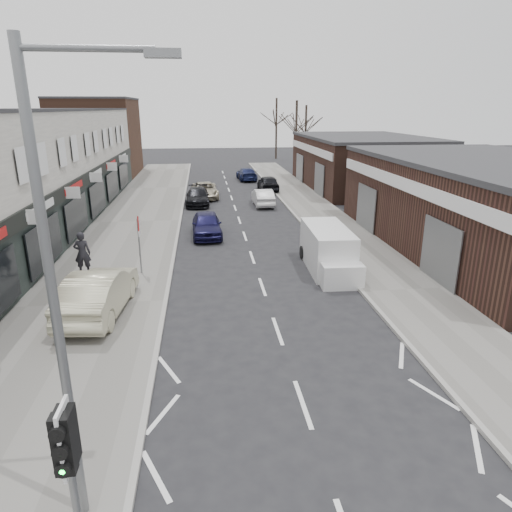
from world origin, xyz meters
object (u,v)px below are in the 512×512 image
object	(u,v)px
street_lamp	(63,281)
white_van	(328,250)
sedan_on_pavement	(99,292)
parked_car_left_a	(207,224)
warning_sign	(139,228)
parked_car_right_a	(263,197)
parked_car_left_c	(205,190)
pedestrian	(82,253)
traffic_light	(68,454)
parked_car_right_b	(268,183)
parked_car_right_c	(247,174)
parked_car_left_b	(198,197)

from	to	relation	value
street_lamp	white_van	distance (m)	15.29
sedan_on_pavement	parked_car_left_a	distance (m)	11.09
warning_sign	parked_car_right_a	world-z (taller)	warning_sign
parked_car_left_c	parked_car_right_a	size ratio (longest dim) A/B	1.17
pedestrian	warning_sign	bearing A→B (deg)	171.92
white_van	parked_car_right_a	bearing A→B (deg)	96.25
traffic_light	parked_car_right_a	distance (m)	29.43
street_lamp	pedestrian	size ratio (longest dim) A/B	4.15
traffic_light	sedan_on_pavement	bearing A→B (deg)	100.03
parked_car_left_c	parked_car_right_b	world-z (taller)	parked_car_right_b
sedan_on_pavement	pedestrian	xyz separation A→B (m)	(-1.55, 4.27, 0.16)
parked_car_right_c	parked_car_left_b	bearing A→B (deg)	64.50
parked_car_left_a	parked_car_right_b	size ratio (longest dim) A/B	1.00
sedan_on_pavement	parked_car_left_b	bearing A→B (deg)	-94.29
parked_car_left_a	street_lamp	bearing A→B (deg)	-98.60
warning_sign	pedestrian	world-z (taller)	warning_sign
parked_car_right_a	parked_car_right_c	xyz separation A→B (m)	(0.00, 13.06, -0.01)
white_van	parked_car_right_c	world-z (taller)	white_van
traffic_light	parked_car_right_a	size ratio (longest dim) A/B	0.80
parked_car_left_a	parked_car_left_b	world-z (taller)	parked_car_left_a
sedan_on_pavement	warning_sign	bearing A→B (deg)	-98.13
parked_car_left_a	parked_car_right_c	world-z (taller)	parked_car_left_a
white_van	parked_car_left_b	xyz separation A→B (m)	(-6.05, 15.66, -0.29)
sedan_on_pavement	parked_car_right_b	size ratio (longest dim) A/B	1.19
traffic_light	street_lamp	xyz separation A→B (m)	(-0.13, 1.22, 2.20)
sedan_on_pavement	parked_car_left_c	xyz separation A→B (m)	(3.95, 22.36, -0.29)
sedan_on_pavement	parked_car_left_c	world-z (taller)	sedan_on_pavement
traffic_light	sedan_on_pavement	xyz separation A→B (m)	(-1.75, 9.92, -1.49)
warning_sign	parked_car_left_b	bearing A→B (deg)	81.23
parked_car_right_a	parked_car_right_b	world-z (taller)	parked_car_right_b
warning_sign	parked_car_right_a	bearing A→B (deg)	63.26
traffic_light	parked_car_right_c	world-z (taller)	traffic_light
traffic_light	street_lamp	size ratio (longest dim) A/B	0.39
parked_car_right_b	parked_car_left_a	bearing A→B (deg)	69.36
warning_sign	sedan_on_pavement	world-z (taller)	warning_sign
traffic_light	parked_car_right_c	xyz separation A→B (m)	(6.60, 41.68, -1.78)
white_van	parked_car_left_c	xyz separation A→B (m)	(-5.48, 18.44, -0.29)
street_lamp	parked_car_left_c	distance (m)	31.40
street_lamp	pedestrian	distance (m)	13.82
sedan_on_pavement	pedestrian	distance (m)	4.55
street_lamp	parked_car_right_a	world-z (taller)	street_lamp
traffic_light	warning_sign	world-z (taller)	traffic_light
parked_car_left_c	parked_car_left_b	bearing A→B (deg)	-104.18
pedestrian	parked_car_right_a	size ratio (longest dim) A/B	0.50
traffic_light	parked_car_left_b	bearing A→B (deg)	86.84
parked_car_left_c	street_lamp	bearing A→B (deg)	-96.86
white_van	pedestrian	size ratio (longest dim) A/B	2.64
street_lamp	parked_car_right_a	bearing A→B (deg)	76.21
traffic_light	parked_car_right_b	world-z (taller)	traffic_light
traffic_light	parked_car_left_b	xyz separation A→B (m)	(1.63, 29.49, -1.78)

